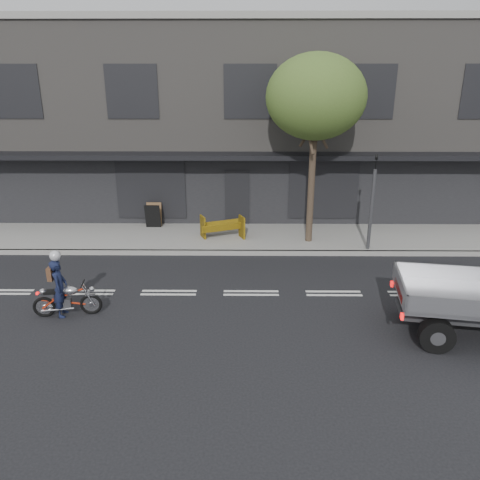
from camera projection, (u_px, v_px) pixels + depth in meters
name	position (u px, v px, depth m)	size (l,w,h in m)	color
ground	(251.00, 293.00, 13.59)	(80.00, 80.00, 0.00)	black
sidewalk	(250.00, 238.00, 18.00)	(32.00, 3.20, 0.15)	gray
kerb	(250.00, 253.00, 16.49)	(32.00, 0.20, 0.15)	gray
building_main	(249.00, 118.00, 22.92)	(26.00, 10.00, 8.00)	slate
street_tree	(316.00, 98.00, 15.78)	(3.40, 3.40, 6.74)	#382B21
traffic_light_pole	(372.00, 208.00, 16.16)	(0.12, 0.12, 3.50)	#2D2D30
motorcycle	(67.00, 299.00, 12.20)	(1.76, 0.51, 0.91)	black
rider	(60.00, 288.00, 12.10)	(0.57, 0.37, 1.55)	#131936
construction_barrier	(222.00, 228.00, 17.44)	(1.58, 0.63, 0.89)	#DDA40B
sandwich_board	(153.00, 216.00, 18.80)	(0.61, 0.41, 0.97)	black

